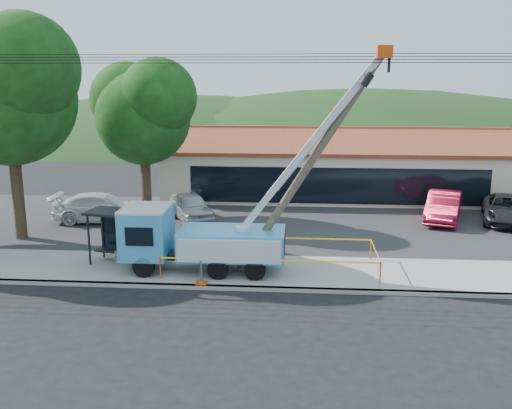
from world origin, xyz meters
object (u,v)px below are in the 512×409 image
object	(u,v)px
utility_truck	(200,236)
car_white	(104,223)
car_dark	(506,224)
leaning_pole	(315,155)
car_red	(442,222)
bus_shelter	(118,224)
car_silver	(191,221)

from	to	relation	value
utility_truck	car_white	distance (m)	10.31
car_dark	car_white	bearing A→B (deg)	-160.67
leaning_pole	car_red	world-z (taller)	leaning_pole
car_red	car_white	bearing A→B (deg)	-157.31
bus_shelter	car_white	bearing A→B (deg)	126.26
bus_shelter	car_red	distance (m)	17.86
car_silver	car_red	distance (m)	13.98
utility_truck	bus_shelter	distance (m)	3.74
leaning_pole	car_white	bearing A→B (deg)	146.49
leaning_pole	car_red	bearing A→B (deg)	51.25
utility_truck	car_silver	world-z (taller)	utility_truck
car_silver	leaning_pole	bearing A→B (deg)	-77.88
utility_truck	leaning_pole	distance (m)	5.68
utility_truck	car_silver	distance (m)	8.88
car_dark	car_silver	bearing A→B (deg)	-162.36
utility_truck	car_silver	xyz separation A→B (m)	(-1.99, 8.50, -1.60)
car_silver	car_dark	bearing A→B (deg)	-23.67
car_silver	car_dark	xyz separation A→B (m)	(17.35, 0.75, 0.00)
bus_shelter	car_red	xyz separation A→B (m)	(15.61, 8.50, -1.81)
car_white	leaning_pole	bearing A→B (deg)	-127.61
utility_truck	car_dark	xyz separation A→B (m)	(15.36, 9.25, -1.60)
leaning_pole	bus_shelter	xyz separation A→B (m)	(-8.24, 0.67, -3.12)
car_silver	car_red	xyz separation A→B (m)	(13.95, 0.82, 0.00)
car_red	car_dark	distance (m)	3.40
leaning_pole	car_silver	bearing A→B (deg)	128.26
utility_truck	car_red	bearing A→B (deg)	37.92
bus_shelter	car_silver	size ratio (longest dim) A/B	0.61
leaning_pole	car_red	distance (m)	12.75
utility_truck	car_dark	bearing A→B (deg)	31.05
utility_truck	bus_shelter	bearing A→B (deg)	167.39
leaning_pole	car_white	xyz separation A→B (m)	(-11.33, 7.50, -4.92)
utility_truck	car_dark	distance (m)	18.00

